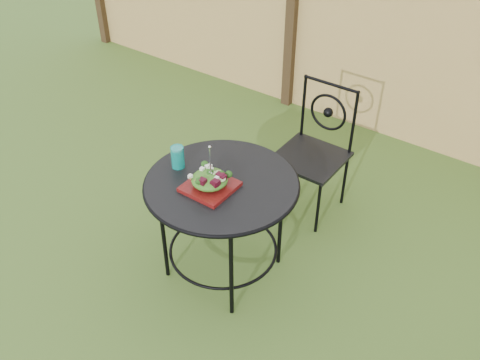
{
  "coord_description": "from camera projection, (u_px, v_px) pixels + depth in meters",
  "views": [
    {
      "loc": [
        1.08,
        -1.93,
        2.63
      ],
      "look_at": [
        -0.36,
        0.06,
        0.75
      ],
      "focal_mm": 40.0,
      "sensor_mm": 36.0,
      "label": 1
    }
  ],
  "objects": [
    {
      "name": "ground",
      "position": [
        281.0,
        300.0,
        3.34
      ],
      "size": [
        60.0,
        60.0,
        0.0
      ],
      "primitive_type": "plane",
      "color": "#2A4C18",
      "rests_on": "ground"
    },
    {
      "name": "fence",
      "position": [
        437.0,
        42.0,
        4.18
      ],
      "size": [
        8.0,
        0.12,
        1.9
      ],
      "color": "#E8C273",
      "rests_on": "ground"
    },
    {
      "name": "patio_table",
      "position": [
        222.0,
        200.0,
        3.2
      ],
      "size": [
        0.92,
        0.92,
        0.72
      ],
      "color": "black",
      "rests_on": "ground"
    },
    {
      "name": "patio_chair",
      "position": [
        315.0,
        148.0,
        3.79
      ],
      "size": [
        0.46,
        0.46,
        0.95
      ],
      "color": "black",
      "rests_on": "ground"
    },
    {
      "name": "salad_plate",
      "position": [
        210.0,
        187.0,
        3.06
      ],
      "size": [
        0.27,
        0.27,
        0.02
      ],
      "primitive_type": "cube",
      "color": "#440C09",
      "rests_on": "patio_table"
    },
    {
      "name": "salad",
      "position": [
        210.0,
        179.0,
        3.03
      ],
      "size": [
        0.21,
        0.21,
        0.08
      ],
      "primitive_type": "ellipsoid",
      "color": "#235614",
      "rests_on": "salad_plate"
    },
    {
      "name": "fork",
      "position": [
        210.0,
        161.0,
        2.95
      ],
      "size": [
        0.01,
        0.01,
        0.18
      ],
      "primitive_type": "cylinder",
      "color": "silver",
      "rests_on": "salad"
    },
    {
      "name": "drinking_glass",
      "position": [
        178.0,
        157.0,
        3.2
      ],
      "size": [
        0.08,
        0.08,
        0.14
      ],
      "primitive_type": "cylinder",
      "color": "#0C8D82",
      "rests_on": "patio_table"
    }
  ]
}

